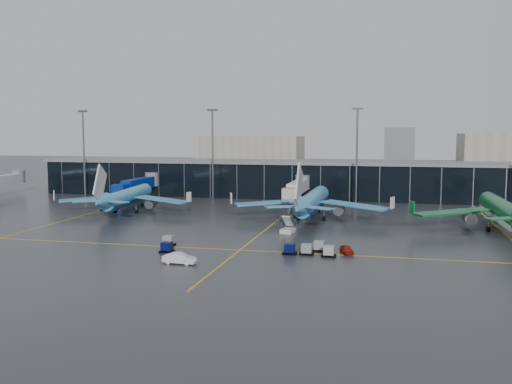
% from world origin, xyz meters
% --- Properties ---
extents(ground, '(600.00, 600.00, 0.00)m').
position_xyz_m(ground, '(0.00, 0.00, 0.00)').
color(ground, '#282B2D').
rests_on(ground, ground).
extents(terminal_pier, '(142.00, 17.00, 10.70)m').
position_xyz_m(terminal_pier, '(0.00, 62.00, 5.42)').
color(terminal_pier, black).
rests_on(terminal_pier, ground).
extents(jet_bridges, '(94.00, 27.50, 7.20)m').
position_xyz_m(jet_bridges, '(-35.00, 42.99, 4.55)').
color(jet_bridges, '#595B60').
rests_on(jet_bridges, ground).
extents(flood_masts, '(203.00, 0.50, 25.50)m').
position_xyz_m(flood_masts, '(5.00, 50.00, 13.81)').
color(flood_masts, '#595B60').
rests_on(flood_masts, ground).
extents(distant_hangars, '(260.00, 71.00, 22.00)m').
position_xyz_m(distant_hangars, '(49.94, 270.08, 8.79)').
color(distant_hangars, '#B2AD99').
rests_on(distant_hangars, ground).
extents(taxi_lines, '(220.00, 120.00, 0.02)m').
position_xyz_m(taxi_lines, '(10.00, 10.61, 0.01)').
color(taxi_lines, gold).
rests_on(taxi_lines, ground).
extents(airliner_arkefly, '(38.18, 42.25, 11.80)m').
position_xyz_m(airliner_arkefly, '(-27.55, 21.86, 5.90)').
color(airliner_arkefly, '#3A91C0').
rests_on(airliner_arkefly, ground).
extents(airliner_klm_near, '(36.38, 41.35, 12.61)m').
position_xyz_m(airliner_klm_near, '(17.07, 21.20, 6.31)').
color(airliner_klm_near, '#3B90C4').
rests_on(airliner_klm_near, ground).
extents(airliner_aer_lingus, '(37.34, 42.28, 12.74)m').
position_xyz_m(airliner_aer_lingus, '(55.16, 14.83, 6.37)').
color(airliner_aer_lingus, '#0B6128').
rests_on(airliner_aer_lingus, ground).
extents(baggage_carts, '(29.55, 7.93, 1.70)m').
position_xyz_m(baggage_carts, '(13.88, -15.97, 0.76)').
color(baggage_carts, black).
rests_on(baggage_carts, ground).
extents(mobile_airstair, '(2.65, 3.49, 3.45)m').
position_xyz_m(mobile_airstair, '(14.85, 2.53, 0.77)').
color(mobile_airstair, silver).
rests_on(mobile_airstair, ground).
extents(service_van_red, '(2.80, 4.18, 1.32)m').
position_xyz_m(service_van_red, '(27.16, -13.72, 0.66)').
color(service_van_red, maroon).
rests_on(service_van_red, ground).
extents(service_van_white, '(5.05, 1.92, 1.64)m').
position_xyz_m(service_van_white, '(3.87, -26.31, 0.82)').
color(service_van_white, silver).
rests_on(service_van_white, ground).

